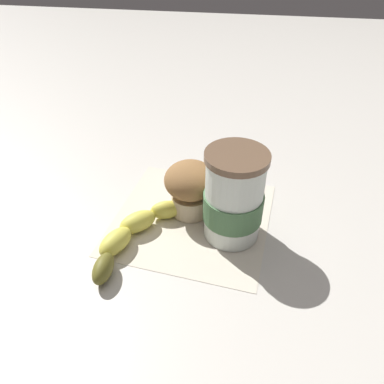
{
  "coord_description": "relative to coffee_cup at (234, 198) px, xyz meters",
  "views": [
    {
      "loc": [
        -0.08,
        0.47,
        0.42
      ],
      "look_at": [
        0.0,
        0.0,
        0.06
      ],
      "focal_mm": 35.0,
      "sensor_mm": 36.0,
      "label": 1
    }
  ],
  "objects": [
    {
      "name": "ground_plane",
      "position": [
        0.07,
        -0.03,
        -0.07
      ],
      "size": [
        3.0,
        3.0,
        0.0
      ],
      "primitive_type": "plane",
      "color": "beige"
    },
    {
      "name": "paper_napkin",
      "position": [
        0.07,
        -0.03,
        -0.07
      ],
      "size": [
        0.28,
        0.28,
        0.0
      ],
      "primitive_type": "cube",
      "rotation": [
        0.0,
        0.0,
        -0.11
      ],
      "color": "beige",
      "rests_on": "ground_plane"
    },
    {
      "name": "coffee_cup",
      "position": [
        0.0,
        0.0,
        0.0
      ],
      "size": [
        0.09,
        0.09,
        0.15
      ],
      "color": "silver",
      "rests_on": "paper_napkin"
    },
    {
      "name": "muffin",
      "position": [
        0.07,
        -0.04,
        -0.02
      ],
      "size": [
        0.09,
        0.09,
        0.1
      ],
      "color": "beige",
      "rests_on": "paper_napkin"
    },
    {
      "name": "banana",
      "position": [
        0.15,
        0.04,
        -0.05
      ],
      "size": [
        0.12,
        0.19,
        0.03
      ],
      "color": "#D6CC4C",
      "rests_on": "paper_napkin"
    }
  ]
}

